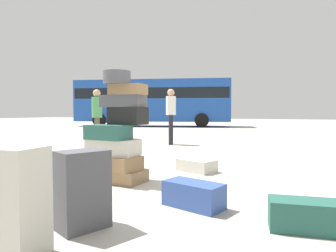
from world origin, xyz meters
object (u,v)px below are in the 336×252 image
at_px(suitcase_cream_behind_tower, 197,165).
at_px(person_bearded_onlooker, 97,112).
at_px(person_tourist_with_camera, 171,111).
at_px(parked_bus, 153,100).
at_px(suitcase_navy_right_side, 193,195).
at_px(suitcase_teal_foreground_near, 311,216).
at_px(suitcase_cream_foreground_far, 27,204).
at_px(suitcase_tower, 118,135).
at_px(suitcase_charcoal_left_side, 82,190).

bearing_deg(suitcase_cream_behind_tower, person_bearded_onlooker, 167.37).
xyz_separation_m(person_tourist_with_camera, parked_bus, (-5.61, 10.49, 0.82)).
height_order(suitcase_cream_behind_tower, person_bearded_onlooker, person_bearded_onlooker).
distance_m(suitcase_navy_right_side, person_bearded_onlooker, 6.23).
distance_m(suitcase_teal_foreground_near, parked_bus, 18.71).
xyz_separation_m(suitcase_cream_foreground_far, parked_bus, (-7.40, 17.46, 1.46)).
distance_m(suitcase_tower, suitcase_teal_foreground_near, 2.66).
distance_m(suitcase_teal_foreground_near, person_bearded_onlooker, 7.18).
bearing_deg(suitcase_charcoal_left_side, suitcase_teal_foreground_near, 44.93).
relative_size(suitcase_tower, suitcase_cream_foreground_far, 2.07).
bearing_deg(suitcase_teal_foreground_near, suitcase_charcoal_left_side, -167.34).
distance_m(suitcase_tower, person_tourist_with_camera, 4.93).
bearing_deg(suitcase_cream_behind_tower, suitcase_tower, -105.69).
bearing_deg(person_bearded_onlooker, suitcase_tower, -4.76).
relative_size(suitcase_tower, person_bearded_onlooker, 0.94).
height_order(suitcase_tower, suitcase_cream_foreground_far, suitcase_tower).
distance_m(suitcase_tower, person_bearded_onlooker, 4.75).
xyz_separation_m(suitcase_charcoal_left_side, parked_bus, (-7.40, 16.88, 1.50)).
bearing_deg(suitcase_charcoal_left_side, person_bearded_onlooker, 149.08).
relative_size(suitcase_tower, suitcase_charcoal_left_side, 2.34).
bearing_deg(person_tourist_with_camera, suitcase_cream_behind_tower, 10.62).
height_order(suitcase_charcoal_left_side, person_bearded_onlooker, person_bearded_onlooker).
bearing_deg(suitcase_navy_right_side, suitcase_cream_behind_tower, 123.28).
relative_size(suitcase_teal_foreground_near, parked_bus, 0.06).
distance_m(suitcase_teal_foreground_near, person_tourist_with_camera, 6.80).
bearing_deg(suitcase_cream_foreground_far, suitcase_cream_behind_tower, 80.80).
height_order(suitcase_navy_right_side, parked_bus, parked_bus).
height_order(suitcase_cream_foreground_far, person_bearded_onlooker, person_bearded_onlooker).
bearing_deg(parked_bus, suitcase_cream_foreground_far, -81.68).
height_order(suitcase_teal_foreground_near, parked_bus, parked_bus).
height_order(person_bearded_onlooker, parked_bus, parked_bus).
distance_m(suitcase_cream_foreground_far, suitcase_navy_right_side, 1.64).
xyz_separation_m(suitcase_cream_foreground_far, person_bearded_onlooker, (-3.67, 5.84, 0.61)).
relative_size(suitcase_teal_foreground_near, suitcase_navy_right_side, 1.07).
relative_size(suitcase_cream_foreground_far, suitcase_navy_right_side, 1.22).
xyz_separation_m(suitcase_tower, suitcase_cream_foreground_far, (0.66, -2.18, -0.28)).
relative_size(suitcase_cream_foreground_far, person_bearded_onlooker, 0.46).
distance_m(suitcase_cream_behind_tower, parked_bus, 16.16).
height_order(suitcase_cream_foreground_far, person_tourist_with_camera, person_tourist_with_camera).
bearing_deg(person_tourist_with_camera, parked_bus, -169.21).
bearing_deg(suitcase_teal_foreground_near, suitcase_cream_foreground_far, -153.02).
bearing_deg(suitcase_charcoal_left_side, person_tourist_with_camera, 129.87).
bearing_deg(parked_bus, person_tourist_with_camera, -76.52).
bearing_deg(suitcase_cream_behind_tower, suitcase_cream_foreground_far, -71.77).
xyz_separation_m(suitcase_teal_foreground_near, person_tourist_with_camera, (-3.56, 5.72, 0.88)).
bearing_deg(suitcase_tower, suitcase_cream_foreground_far, -73.18).
distance_m(suitcase_cream_foreground_far, parked_bus, 19.01).
xyz_separation_m(person_bearded_onlooker, person_tourist_with_camera, (1.88, 1.12, 0.03)).
xyz_separation_m(suitcase_teal_foreground_near, person_bearded_onlooker, (-5.44, 4.60, 0.85)).
bearing_deg(suitcase_cream_foreground_far, suitcase_teal_foreground_near, 28.70).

